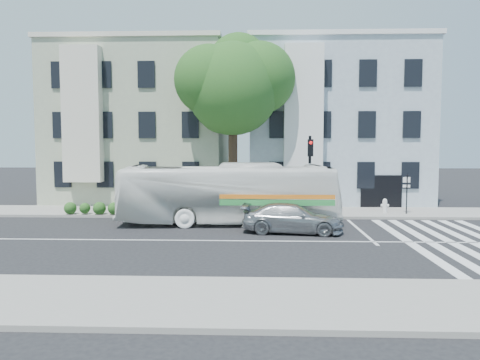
{
  "coord_description": "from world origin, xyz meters",
  "views": [
    {
      "loc": [
        1.49,
        -20.0,
        4.24
      ],
      "look_at": [
        0.63,
        3.21,
        2.4
      ],
      "focal_mm": 35.0,
      "sensor_mm": 36.0,
      "label": 1
    }
  ],
  "objects_px": {
    "traffic_signal": "(310,165)",
    "fire_hydrant": "(385,205)",
    "bus": "(229,194)",
    "sedan": "(292,218)"
  },
  "relations": [
    {
      "from": "bus",
      "to": "fire_hydrant",
      "type": "relative_size",
      "value": 13.76
    },
    {
      "from": "bus",
      "to": "sedan",
      "type": "height_order",
      "value": "bus"
    },
    {
      "from": "bus",
      "to": "fire_hydrant",
      "type": "xyz_separation_m",
      "value": [
        9.0,
        3.28,
        -1.02
      ]
    },
    {
      "from": "traffic_signal",
      "to": "fire_hydrant",
      "type": "height_order",
      "value": "traffic_signal"
    },
    {
      "from": "traffic_signal",
      "to": "fire_hydrant",
      "type": "relative_size",
      "value": 5.57
    },
    {
      "from": "bus",
      "to": "traffic_signal",
      "type": "height_order",
      "value": "traffic_signal"
    },
    {
      "from": "sedan",
      "to": "fire_hydrant",
      "type": "xyz_separation_m",
      "value": [
        5.85,
        5.6,
        -0.11
      ]
    },
    {
      "from": "sedan",
      "to": "traffic_signal",
      "type": "distance_m",
      "value": 4.8
    },
    {
      "from": "bus",
      "to": "fire_hydrant",
      "type": "bearing_deg",
      "value": -74.67
    },
    {
      "from": "traffic_signal",
      "to": "fire_hydrant",
      "type": "distance_m",
      "value": 5.43
    }
  ]
}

